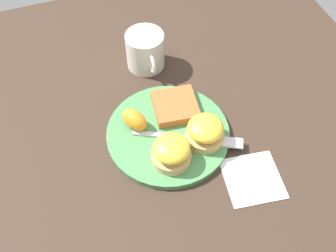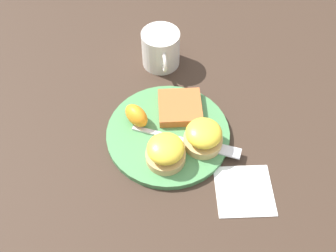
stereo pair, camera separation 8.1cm
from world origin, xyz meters
The scene contains 9 objects.
ground_plane centered at (0.00, 0.00, 0.00)m, with size 1.10×1.10×0.00m, color #38281E.
plate centered at (0.00, 0.00, 0.01)m, with size 0.26×0.26×0.01m, color #47844C.
sandwich_benedict_left centered at (0.07, -0.02, 0.04)m, with size 0.08×0.08×0.06m.
sandwich_benedict_right centered at (0.04, 0.07, 0.04)m, with size 0.08×0.08×0.06m.
hashbrown_patty centered at (-0.05, 0.04, 0.02)m, with size 0.09×0.09×0.02m, color #B05B2C.
orange_wedge centered at (-0.04, -0.06, 0.04)m, with size 0.06×0.04×0.04m, color orange.
fork centered at (0.04, 0.05, 0.02)m, with size 0.12×0.21×0.00m.
cup centered at (-0.22, 0.02, 0.05)m, with size 0.12×0.09×0.09m.
napkin centered at (0.15, 0.12, 0.00)m, with size 0.11×0.11×0.00m, color white.
Camera 1 is at (0.45, -0.16, 0.69)m, focal length 42.00 mm.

